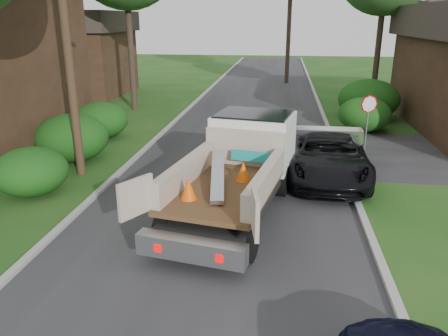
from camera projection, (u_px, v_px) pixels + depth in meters
name	position (u px, v px, depth m)	size (l,w,h in m)	color
ground	(206.00, 252.00, 10.62)	(120.00, 120.00, 0.00)	#184914
road	(243.00, 143.00, 19.99)	(8.00, 90.00, 0.02)	#28282B
curb_left	(156.00, 138.00, 20.48)	(0.20, 90.00, 0.12)	#9E9E99
curb_right	(335.00, 145.00, 19.46)	(0.20, 90.00, 0.12)	#9E9E99
stop_sign	(368.00, 112.00, 17.83)	(0.71, 0.32, 2.48)	slate
utility_pole	(65.00, 26.00, 14.29)	(2.42, 1.25, 10.00)	#382619
house_left_far	(75.00, 52.00, 31.94)	(7.56, 7.56, 6.00)	#332015
hedge_left_a	(31.00, 171.00, 13.96)	(2.34, 2.34, 1.53)	#163B0D
hedge_left_b	(72.00, 138.00, 17.22)	(2.86, 2.86, 1.87)	#163B0D
hedge_left_c	(100.00, 120.00, 20.57)	(2.60, 2.60, 1.70)	#163B0D
hedge_right_a	(364.00, 114.00, 21.80)	(2.60, 2.60, 1.70)	#163B0D
hedge_right_b	(369.00, 99.00, 24.45)	(3.38, 3.38, 2.21)	#163B0D
flatbed_truck	(243.00, 159.00, 13.08)	(3.96, 7.13, 2.56)	black
black_pickup	(328.00, 155.00, 15.47)	(2.72, 5.89, 1.64)	black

